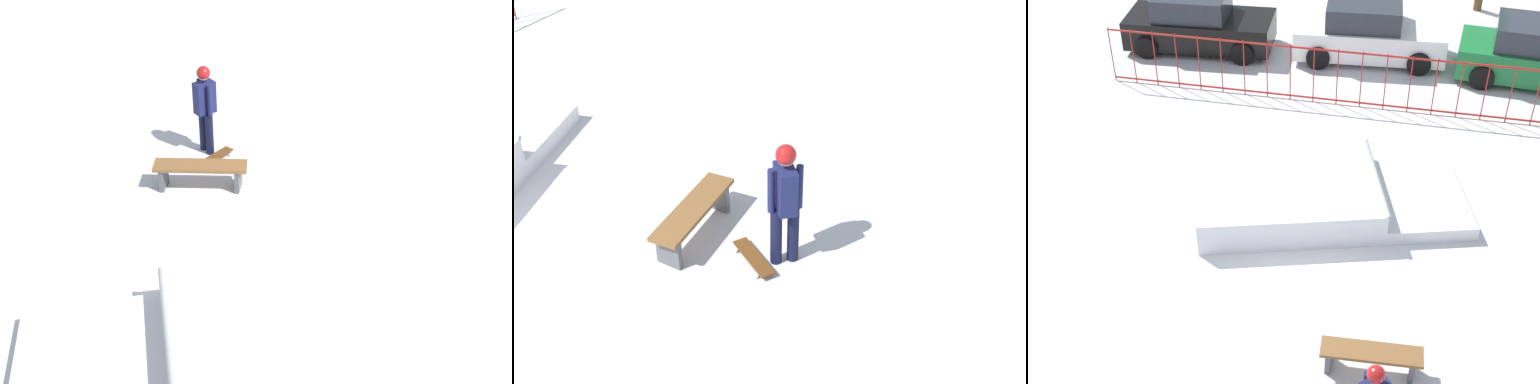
{
  "view_description": "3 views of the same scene",
  "coord_description": "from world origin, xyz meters",
  "views": [
    {
      "loc": [
        -0.39,
        6.53,
        5.9
      ],
      "look_at": [
        0.71,
        -0.85,
        0.9
      ],
      "focal_mm": 42.95,
      "sensor_mm": 36.0,
      "label": 1
    },
    {
      "loc": [
        -3.62,
        -6.61,
        5.71
      ],
      "look_at": [
        2.04,
        -3.24,
        1.0
      ],
      "focal_mm": 46.83,
      "sensor_mm": 36.0,
      "label": 2
    },
    {
      "loc": [
        2.34,
        -9.19,
        9.07
      ],
      "look_at": [
        -0.43,
        1.18,
        0.6
      ],
      "focal_mm": 48.6,
      "sensor_mm": 36.0,
      "label": 3
    }
  ],
  "objects": [
    {
      "name": "skater",
      "position": [
        2.05,
        -3.45,
        1.01
      ],
      "size": [
        0.42,
        0.42,
        1.73
      ],
      "rotation": [
        0.0,
        0.0,
        3.93
      ],
      "color": "black",
      "rests_on": "ground"
    },
    {
      "name": "skateboard",
      "position": [
        1.81,
        -3.14,
        0.08
      ],
      "size": [
        0.57,
        0.79,
        0.09
      ],
      "rotation": [
        0.0,
        0.0,
        4.19
      ],
      "color": "#593314",
      "rests_on": "ground"
    },
    {
      "name": "park_bench",
      "position": [
        1.87,
        -2.17,
        0.36
      ],
      "size": [
        1.64,
        0.58,
        0.48
      ],
      "rotation": [
        0.0,
        0.0,
        0.12
      ],
      "color": "brown",
      "rests_on": "ground"
    }
  ]
}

